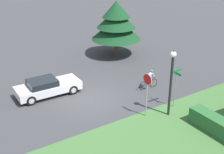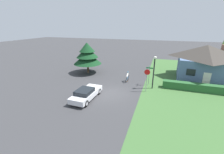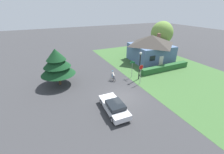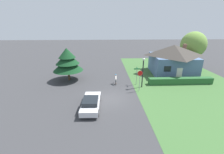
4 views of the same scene
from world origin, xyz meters
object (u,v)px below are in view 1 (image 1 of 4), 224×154
cyclist (148,80)px  stop_sign (147,87)px  conifer_tall_near (116,23)px  street_name_sign (175,81)px  street_lamp (172,74)px  sedan_left_lane (47,87)px

cyclist → stop_sign: size_ratio=0.57×
stop_sign → conifer_tall_near: size_ratio=0.56×
street_name_sign → conifer_tall_near: 10.83m
cyclist → conifer_tall_near: conifer_tall_near is taller
cyclist → conifer_tall_near: size_ratio=0.32×
stop_sign → street_lamp: size_ratio=0.67×
street_lamp → street_name_sign: 1.55m
street_lamp → conifer_tall_near: (-11.10, 3.43, 0.30)m
stop_sign → conifer_tall_near: conifer_tall_near is taller
sedan_left_lane → street_lamp: (6.81, 5.41, 2.21)m
sedan_left_lane → street_name_sign: bearing=-42.1°
sedan_left_lane → street_lamp: size_ratio=1.06×
street_name_sign → stop_sign: bearing=-91.7°
stop_sign → street_lamp: (0.68, 1.31, 0.78)m
sedan_left_lane → stop_sign: size_ratio=1.58×
sedan_left_lane → stop_sign: bearing=-54.4°
sedan_left_lane → stop_sign: stop_sign is taller
cyclist → stop_sign: 4.23m
street_lamp → cyclist: bearing=159.9°
stop_sign → street_name_sign: bearing=-96.5°
street_name_sign → conifer_tall_near: conifer_tall_near is taller
cyclist → street_lamp: size_ratio=0.38×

